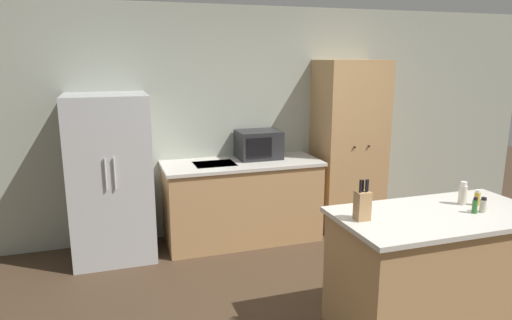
% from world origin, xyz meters
% --- Properties ---
extents(wall_back, '(7.20, 0.06, 2.60)m').
position_xyz_m(wall_back, '(0.00, 2.33, 1.30)').
color(wall_back, '#9EA393').
rests_on(wall_back, ground_plane).
extents(refrigerator, '(0.80, 0.72, 1.69)m').
position_xyz_m(refrigerator, '(-1.92, 1.95, 0.84)').
color(refrigerator, '#B7BABC').
rests_on(refrigerator, ground_plane).
extents(back_counter, '(1.74, 0.72, 0.91)m').
position_xyz_m(back_counter, '(-0.53, 1.96, 0.46)').
color(back_counter, tan).
rests_on(back_counter, ground_plane).
extents(pantry_cabinet, '(0.77, 0.60, 2.01)m').
position_xyz_m(pantry_cabinet, '(0.82, 2.01, 1.00)').
color(pantry_cabinet, tan).
rests_on(pantry_cabinet, ground_plane).
extents(kitchen_island, '(1.54, 0.81, 0.93)m').
position_xyz_m(kitchen_island, '(0.35, -0.17, 0.47)').
color(kitchen_island, tan).
rests_on(kitchen_island, ground_plane).
extents(microwave, '(0.48, 0.40, 0.32)m').
position_xyz_m(microwave, '(-0.29, 2.08, 1.07)').
color(microwave, '#232326').
rests_on(microwave, back_counter).
extents(knife_block, '(0.10, 0.09, 0.29)m').
position_xyz_m(knife_block, '(-0.27, -0.12, 1.04)').
color(knife_block, tan).
rests_on(knife_block, kitchen_island).
extents(spice_bottle_tall_dark, '(0.04, 0.04, 0.12)m').
position_xyz_m(spice_bottle_tall_dark, '(0.58, -0.25, 0.99)').
color(spice_bottle_tall_dark, '#337033').
rests_on(spice_bottle_tall_dark, kitchen_island).
extents(spice_bottle_short_red, '(0.04, 0.04, 0.12)m').
position_xyz_m(spice_bottle_short_red, '(0.74, -0.11, 0.99)').
color(spice_bottle_short_red, gold).
rests_on(spice_bottle_short_red, kitchen_island).
extents(spice_bottle_amber_oil, '(0.06, 0.06, 0.18)m').
position_xyz_m(spice_bottle_amber_oil, '(0.64, -0.06, 1.01)').
color(spice_bottle_amber_oil, beige).
rests_on(spice_bottle_amber_oil, kitchen_island).
extents(spice_bottle_green_herb, '(0.05, 0.05, 0.11)m').
position_xyz_m(spice_bottle_green_herb, '(0.66, -0.25, 0.98)').
color(spice_bottle_green_herb, beige).
rests_on(spice_bottle_green_herb, kitchen_island).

